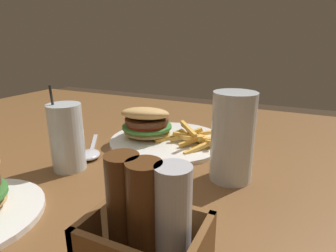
# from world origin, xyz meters

# --- Properties ---
(dining_table) EXTENTS (1.63, 1.27, 0.72)m
(dining_table) POSITION_xyz_m (0.00, 0.00, 0.64)
(dining_table) COLOR brown
(dining_table) RESTS_ON ground_plane
(meal_plate_near) EXTENTS (0.31, 0.30, 0.10)m
(meal_plate_near) POSITION_xyz_m (-0.09, -0.15, 0.75)
(meal_plate_near) COLOR white
(meal_plate_near) RESTS_ON dining_table
(beer_glass) EXTENTS (0.08, 0.08, 0.17)m
(beer_glass) POSITION_xyz_m (-0.31, -0.03, 0.80)
(beer_glass) COLOR silver
(beer_glass) RESTS_ON dining_table
(juice_glass) EXTENTS (0.07, 0.07, 0.18)m
(juice_glass) POSITION_xyz_m (0.01, 0.07, 0.78)
(juice_glass) COLOR silver
(juice_glass) RESTS_ON dining_table
(spoon) EXTENTS (0.13, 0.17, 0.02)m
(spoon) POSITION_xyz_m (0.01, 0.01, 0.72)
(spoon) COLOR silver
(spoon) RESTS_ON dining_table
(condiment_caddy) EXTENTS (0.13, 0.10, 0.15)m
(condiment_caddy) POSITION_xyz_m (-0.28, 0.25, 0.77)
(condiment_caddy) COLOR brown
(condiment_caddy) RESTS_ON dining_table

